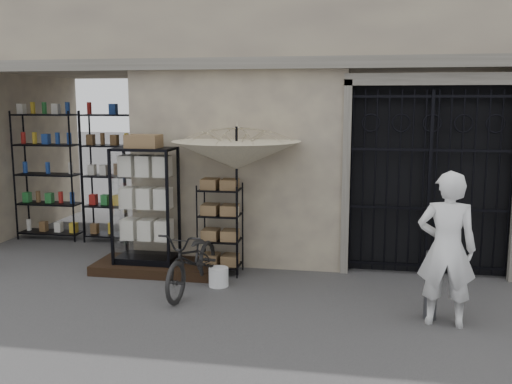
% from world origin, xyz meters
% --- Properties ---
extents(ground, '(80.00, 80.00, 0.00)m').
position_xyz_m(ground, '(0.00, 0.00, 0.00)').
color(ground, '#232326').
rests_on(ground, ground).
extents(shop_recess, '(3.00, 1.70, 3.00)m').
position_xyz_m(shop_recess, '(-4.50, 2.80, 1.50)').
color(shop_recess, black).
rests_on(shop_recess, ground).
extents(shop_shelving, '(2.70, 0.50, 2.50)m').
position_xyz_m(shop_shelving, '(-4.55, 3.30, 1.25)').
color(shop_shelving, black).
rests_on(shop_shelving, ground).
extents(iron_gate, '(2.50, 0.21, 3.00)m').
position_xyz_m(iron_gate, '(1.75, 2.28, 1.50)').
color(iron_gate, black).
rests_on(iron_gate, ground).
extents(step_platform, '(2.00, 0.90, 0.15)m').
position_xyz_m(step_platform, '(-2.40, 1.55, 0.07)').
color(step_platform, black).
rests_on(step_platform, ground).
extents(display_cabinet, '(1.03, 0.79, 1.97)m').
position_xyz_m(display_cabinet, '(-2.59, 1.55, 0.97)').
color(display_cabinet, black).
rests_on(display_cabinet, step_platform).
extents(wire_rack, '(0.62, 0.45, 1.42)m').
position_xyz_m(wire_rack, '(-1.41, 1.64, 0.69)').
color(wire_rack, black).
rests_on(wire_rack, ground).
extents(market_umbrella, '(1.75, 1.78, 2.77)m').
position_xyz_m(market_umbrella, '(-1.13, 1.58, 1.99)').
color(market_umbrella, black).
rests_on(market_umbrella, ground).
extents(white_bucket, '(0.33, 0.33, 0.28)m').
position_xyz_m(white_bucket, '(-1.29, 1.01, 0.14)').
color(white_bucket, silver).
rests_on(white_bucket, ground).
extents(bicycle, '(0.69, 0.97, 1.74)m').
position_xyz_m(bicycle, '(-1.59, 0.75, 0.00)').
color(bicycle, black).
rests_on(bicycle, ground).
extents(steel_bollard, '(0.18, 0.18, 0.86)m').
position_xyz_m(steel_bollard, '(1.60, 0.25, 0.43)').
color(steel_bollard, '#515257').
rests_on(steel_bollard, ground).
extents(shopkeeper, '(0.86, 1.94, 0.45)m').
position_xyz_m(shopkeeper, '(1.74, 0.10, 0.00)').
color(shopkeeper, white).
rests_on(shopkeeper, ground).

